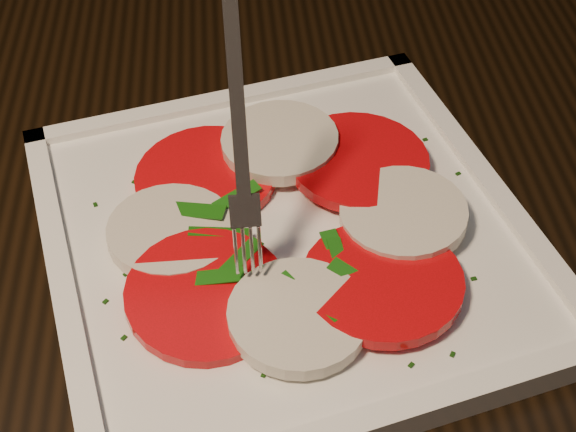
% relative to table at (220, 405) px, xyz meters
% --- Properties ---
extents(table, '(1.21, 0.81, 0.75)m').
position_rel_table_xyz_m(table, '(0.00, 0.00, 0.00)').
color(table, black).
rests_on(table, ground).
extents(plate, '(0.38, 0.38, 0.01)m').
position_rel_table_xyz_m(plate, '(0.05, 0.06, 0.11)').
color(plate, white).
rests_on(plate, table).
extents(caprese_salad, '(0.26, 0.25, 0.02)m').
position_rel_table_xyz_m(caprese_salad, '(0.05, 0.06, 0.12)').
color(caprese_salad, red).
rests_on(caprese_salad, plate).
extents(fork, '(0.03, 0.07, 0.15)m').
position_rel_table_xyz_m(fork, '(0.02, 0.05, 0.21)').
color(fork, white).
rests_on(fork, caprese_salad).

